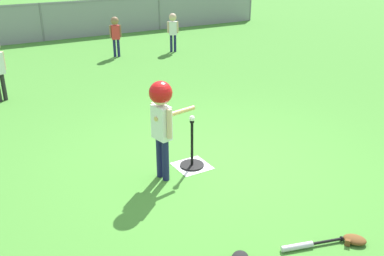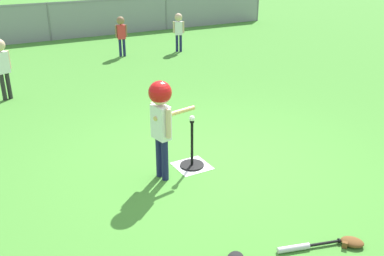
% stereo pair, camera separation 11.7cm
% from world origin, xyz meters
% --- Properties ---
extents(ground_plane, '(60.00, 60.00, 0.00)m').
position_xyz_m(ground_plane, '(0.00, 0.00, 0.00)').
color(ground_plane, '#478C33').
extents(home_plate, '(0.44, 0.44, 0.01)m').
position_xyz_m(home_plate, '(-0.26, 0.06, 0.00)').
color(home_plate, white).
rests_on(home_plate, ground_plane).
extents(batting_tee, '(0.32, 0.32, 0.65)m').
position_xyz_m(batting_tee, '(-0.26, 0.06, 0.10)').
color(batting_tee, black).
rests_on(batting_tee, ground_plane).
extents(baseball_on_tee, '(0.07, 0.07, 0.07)m').
position_xyz_m(baseball_on_tee, '(-0.26, 0.06, 0.68)').
color(baseball_on_tee, white).
rests_on(baseball_on_tee, batting_tee).
extents(batter_child, '(0.65, 0.36, 1.27)m').
position_xyz_m(batter_child, '(-0.73, -0.03, 0.90)').
color(batter_child, '#191E4C').
rests_on(batter_child, ground_plane).
extents(fielder_near_left, '(0.30, 0.21, 1.04)m').
position_xyz_m(fielder_near_left, '(1.18, 6.37, 0.67)').
color(fielder_near_left, '#191E4C').
rests_on(fielder_near_left, ground_plane).
extents(fielder_deep_center, '(0.28, 0.21, 1.04)m').
position_xyz_m(fielder_deep_center, '(2.75, 6.13, 0.67)').
color(fielder_deep_center, '#191E4C').
rests_on(fielder_deep_center, ground_plane).
extents(spare_bat_silver, '(0.64, 0.24, 0.06)m').
position_xyz_m(spare_bat_silver, '(-0.19, -1.95, 0.03)').
color(spare_bat_silver, silver).
rests_on(spare_bat_silver, ground_plane).
extents(glove_by_plate, '(0.26, 0.27, 0.07)m').
position_xyz_m(glove_by_plate, '(0.29, -2.14, 0.04)').
color(glove_by_plate, brown).
rests_on(glove_by_plate, ground_plane).
extents(outfield_fence, '(16.06, 0.06, 1.15)m').
position_xyz_m(outfield_fence, '(0.00, 9.44, 0.62)').
color(outfield_fence, slate).
rests_on(outfield_fence, ground_plane).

